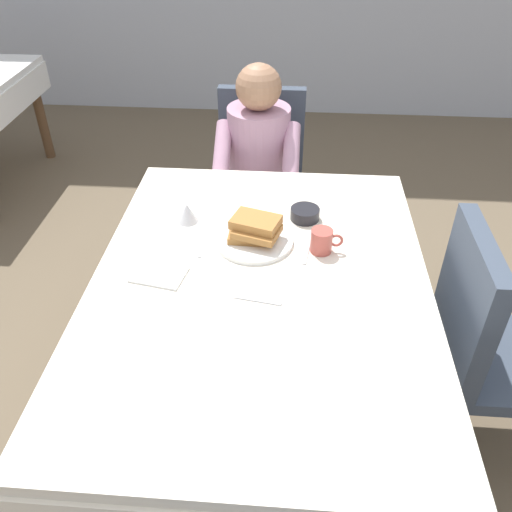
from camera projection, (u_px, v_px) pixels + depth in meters
ground_plane at (259, 420)px, 2.17m from camera, size 14.00×14.00×0.00m
dining_table_main at (260, 301)px, 1.78m from camera, size 1.12×1.52×0.74m
chair_diner at (260, 169)px, 2.79m from camera, size 0.44×0.45×0.93m
diner_person at (258, 159)px, 2.58m from camera, size 0.40×0.43×1.12m
chair_right_side at (486, 339)px, 1.81m from camera, size 0.45×0.44×0.93m
plate_breakfast at (254, 240)px, 1.89m from camera, size 0.28×0.28×0.02m
breakfast_stack at (255, 228)px, 1.87m from camera, size 0.19×0.17×0.08m
cup_coffee at (322, 241)px, 1.83m from camera, size 0.11×0.08×0.08m
bowl_butter at (305, 214)px, 2.01m from camera, size 0.11×0.11×0.04m
syrup_pitcher at (187, 213)px, 1.99m from camera, size 0.08×0.08×0.07m
fork_left_of_plate at (201, 242)px, 1.89m from camera, size 0.03×0.18×0.00m
knife_right_of_plate at (307, 247)px, 1.87m from camera, size 0.04×0.20×0.00m
spoon_near_edge at (258, 300)px, 1.65m from camera, size 0.15×0.04×0.00m
napkin_folded at (159, 274)px, 1.74m from camera, size 0.19×0.15×0.01m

